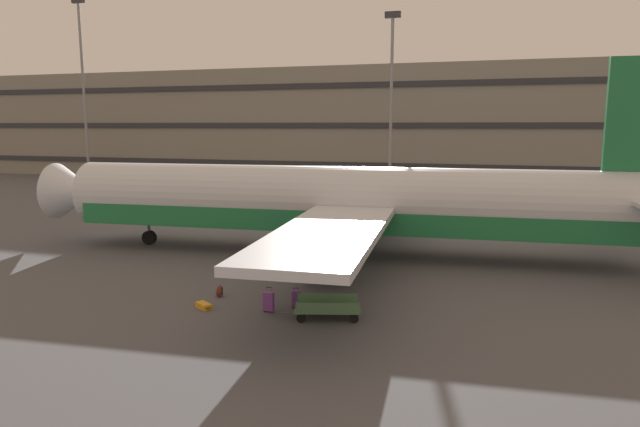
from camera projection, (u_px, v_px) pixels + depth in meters
ground_plane at (308, 248)px, 35.40m from camera, size 600.00×600.00×0.00m
terminal_structure at (413, 125)px, 80.41m from camera, size 179.69×21.20×15.28m
airliner at (350, 203)px, 33.01m from camera, size 40.22×32.46×11.15m
light_mast_far_left at (83, 78)px, 76.49m from camera, size 1.80×0.50×24.55m
light_mast_left at (391, 88)px, 64.68m from camera, size 1.80×0.50×20.40m
suitcase_upright at (296, 299)px, 23.72m from camera, size 0.43×0.34×0.89m
suitcase_purple at (269, 301)px, 23.21m from camera, size 0.44×0.28×1.03m
suitcase_large at (204, 306)px, 23.65m from camera, size 0.88×0.76×0.24m
backpack_laid_flat at (219, 291)px, 25.25m from camera, size 0.43×0.44×0.56m
baggage_cart at (327, 308)px, 22.44m from camera, size 3.36×1.96×0.82m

